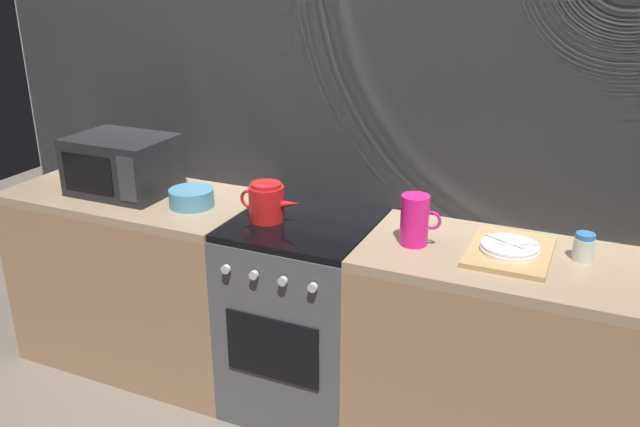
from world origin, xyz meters
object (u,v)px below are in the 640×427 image
object	(u,v)px
stove_unit	(304,315)
spice_jar	(584,247)
microwave	(123,165)
mixing_bowl	(192,198)
dish_pile	(510,250)
kettle	(267,202)
pitcher	(415,220)

from	to	relation	value
stove_unit	spice_jar	size ratio (longest dim) A/B	8.57
microwave	stove_unit	bearing A→B (deg)	-0.11
mixing_bowl	dish_pile	bearing A→B (deg)	2.16
microwave	dish_pile	size ratio (longest dim) A/B	1.15
kettle	mixing_bowl	world-z (taller)	kettle
stove_unit	pitcher	world-z (taller)	pitcher
mixing_bowl	spice_jar	distance (m)	1.65
stove_unit	pitcher	bearing A→B (deg)	-3.53
kettle	dish_pile	size ratio (longest dim) A/B	0.71
stove_unit	mixing_bowl	xyz separation A→B (m)	(-0.54, -0.03, 0.49)
microwave	dish_pile	world-z (taller)	microwave
kettle	stove_unit	bearing A→B (deg)	16.35
stove_unit	kettle	world-z (taller)	kettle
stove_unit	kettle	xyz separation A→B (m)	(-0.15, -0.04, 0.53)
spice_jar	mixing_bowl	bearing A→B (deg)	-175.98
microwave	dish_pile	xyz separation A→B (m)	(1.79, 0.02, -0.12)
pitcher	spice_jar	bearing A→B (deg)	10.61
mixing_bowl	pitcher	world-z (taller)	pitcher
stove_unit	spice_jar	bearing A→B (deg)	4.34
stove_unit	pitcher	xyz separation A→B (m)	(0.49, -0.03, 0.55)
microwave	pitcher	distance (m)	1.44
microwave	kettle	world-z (taller)	microwave
mixing_bowl	dish_pile	xyz separation A→B (m)	(1.39, 0.05, -0.02)
microwave	dish_pile	bearing A→B (deg)	0.62
pitcher	dish_pile	distance (m)	0.37
dish_pile	spice_jar	world-z (taller)	spice_jar
kettle	mixing_bowl	xyz separation A→B (m)	(-0.39, 0.01, -0.04)
stove_unit	mixing_bowl	size ratio (longest dim) A/B	4.50
stove_unit	pitcher	distance (m)	0.74
mixing_bowl	spice_jar	xyz separation A→B (m)	(1.64, 0.12, 0.01)
microwave	spice_jar	world-z (taller)	microwave
stove_unit	dish_pile	size ratio (longest dim) A/B	2.25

